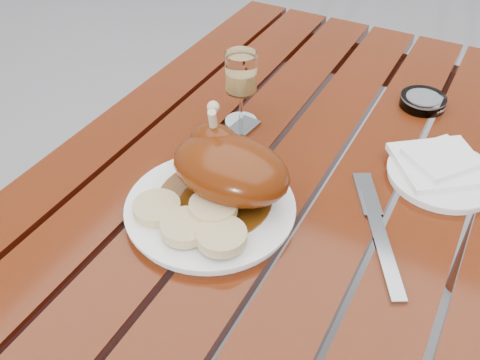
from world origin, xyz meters
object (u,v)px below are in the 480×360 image
table (286,295)px  wine_glass (241,89)px  side_plate (442,175)px  dinner_plate (210,209)px  ashtray (423,101)px

table → wine_glass: size_ratio=8.35×
table → side_plate: 0.45m
dinner_plate → side_plate: size_ratio=1.45×
wine_glass → ashtray: 0.37m
table → dinner_plate: (-0.07, -0.18, 0.38)m
side_plate → ashtray: (-0.08, 0.21, 0.00)m
dinner_plate → wine_glass: 0.26m
table → dinner_plate: 0.43m
table → ashtray: ashtray is taller
wine_glass → side_plate: (0.38, 0.01, -0.06)m
dinner_plate → ashtray: ashtray is taller
table → ashtray: 0.50m
wine_glass → table: bearing=-22.8°
table → side_plate: (0.23, 0.07, 0.38)m
dinner_plate → wine_glass: wine_glass is taller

